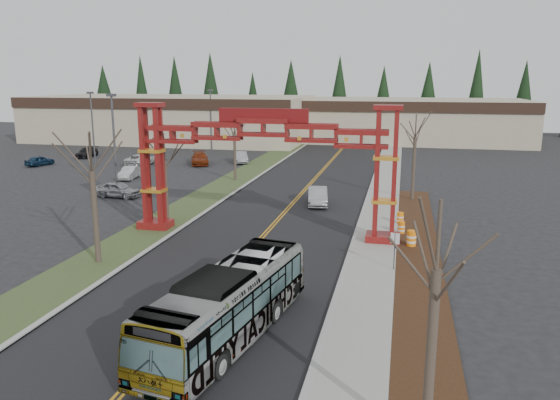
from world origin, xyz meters
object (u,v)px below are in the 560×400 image
(bare_tree_median_near, at_px, (92,172))
(barrel_mid, at_px, (401,228))
(barrel_south, at_px, (411,239))
(street_sign, at_px, (395,244))
(transit_bus, at_px, (229,304))
(silver_sedan, at_px, (318,196))
(bare_tree_right_far, at_px, (415,137))
(light_pole_far, at_px, (211,115))
(retail_building_east, at_px, (410,120))
(light_pole_near, at_px, (114,137))
(barrel_north, at_px, (400,219))
(parked_car_far_b, at_px, (141,160))
(bare_tree_median_mid, at_px, (165,160))
(parked_car_mid_b, at_px, (40,161))
(parked_car_far_c, at_px, (87,152))
(gateway_arch, at_px, (263,148))
(bare_tree_right_near, at_px, (436,271))
(light_pole_mid, at_px, (92,123))
(parked_car_near_b, at_px, (130,173))
(parked_car_near_a, at_px, (118,190))
(retail_building_west, at_px, (173,118))
(parked_car_far_a, at_px, (241,157))
(parked_car_mid_a, at_px, (200,159))
(bare_tree_median_far, at_px, (234,133))

(bare_tree_median_near, relative_size, barrel_mid, 8.15)
(barrel_south, bearing_deg, street_sign, -101.66)
(transit_bus, bearing_deg, silver_sedan, 100.50)
(bare_tree_right_far, xyz_separation_m, light_pole_far, (-29.13, 29.44, -0.42))
(retail_building_east, height_order, street_sign, retail_building_east)
(light_pole_near, distance_m, barrel_north, 26.51)
(parked_car_far_b, relative_size, bare_tree_median_mid, 0.76)
(parked_car_mid_b, height_order, barrel_north, parked_car_mid_b)
(parked_car_far_c, relative_size, bare_tree_median_near, 0.59)
(gateway_arch, height_order, bare_tree_right_near, gateway_arch)
(silver_sedan, xyz_separation_m, barrel_south, (7.64, -10.54, -0.19))
(bare_tree_median_near, bearing_deg, retail_building_east, 75.50)
(gateway_arch, distance_m, light_pole_mid, 38.75)
(bare_tree_right_far, xyz_separation_m, barrel_south, (-0.20, -14.08, -5.00))
(parked_car_near_b, distance_m, bare_tree_right_near, 48.29)
(parked_car_near_a, xyz_separation_m, parked_car_near_b, (-3.44, 8.67, -0.05))
(barrel_south, relative_size, barrel_north, 1.18)
(silver_sedan, relative_size, parked_car_near_a, 1.09)
(light_pole_mid, bearing_deg, parked_car_far_b, 2.68)
(retail_building_west, xyz_separation_m, retail_building_east, (40.00, 8.00, -0.25))
(parked_car_near_b, height_order, bare_tree_median_mid, bare_tree_median_mid)
(parked_car_far_c, bearing_deg, parked_car_far_a, -9.28)
(barrel_south, bearing_deg, bare_tree_right_near, -89.42)
(parked_car_near_a, xyz_separation_m, street_sign, (24.67, -14.37, 0.89))
(parked_car_far_c, bearing_deg, barrel_south, -45.30)
(parked_car_mid_a, relative_size, bare_tree_median_mid, 0.76)
(street_sign, bearing_deg, parked_car_far_c, 138.58)
(retail_building_west, bearing_deg, light_pole_far, -45.41)
(transit_bus, bearing_deg, parked_car_mid_a, 122.36)
(retail_building_west, distance_m, light_pole_near, 46.03)
(light_pole_near, bearing_deg, silver_sedan, -0.12)
(silver_sedan, xyz_separation_m, street_sign, (6.65, -15.33, 0.86))
(light_pole_near, relative_size, barrel_mid, 9.86)
(retail_building_west, xyz_separation_m, bare_tree_median_mid, (22.00, -51.96, 0.92))
(retail_building_west, relative_size, bare_tree_median_mid, 6.92)
(parked_car_near_b, bearing_deg, parked_car_far_b, 102.55)
(parked_car_near_b, height_order, parked_car_far_a, parked_car_far_a)
(bare_tree_median_far, xyz_separation_m, bare_tree_right_near, (18.00, -39.56, 0.54))
(retail_building_east, height_order, silver_sedan, retail_building_east)
(bare_tree_right_far, bearing_deg, retail_building_east, 90.00)
(parked_car_far_a, bearing_deg, parked_car_far_b, 179.34)
(light_pole_far, distance_m, barrel_south, 52.46)
(silver_sedan, xyz_separation_m, parked_car_near_b, (-21.45, 7.71, -0.09))
(street_sign, height_order, barrel_north, street_sign)
(silver_sedan, height_order, parked_car_mid_b, silver_sedan)
(barrel_north, bearing_deg, bare_tree_median_far, 140.03)
(barrel_south, xyz_separation_m, barrel_mid, (-0.65, 2.83, -0.09))
(light_pole_mid, bearing_deg, bare_tree_right_near, -50.43)
(parked_car_mid_a, bearing_deg, light_pole_near, -114.63)
(parked_car_near_a, distance_m, parked_car_mid_a, 19.79)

